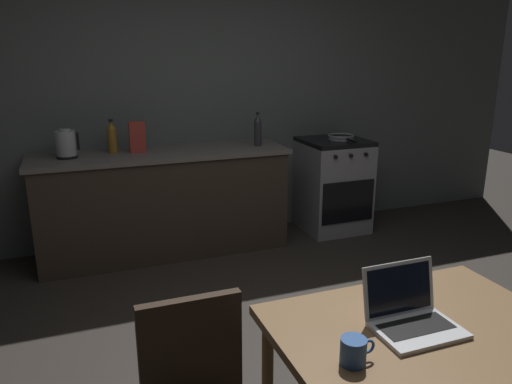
% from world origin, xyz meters
% --- Properties ---
extents(ground_plane, '(12.00, 12.00, 0.00)m').
position_xyz_m(ground_plane, '(0.00, 0.00, 0.00)').
color(ground_plane, '#2D2823').
extents(back_wall, '(6.40, 0.10, 2.71)m').
position_xyz_m(back_wall, '(0.30, 2.32, 1.35)').
color(back_wall, '#535A58').
rests_on(back_wall, ground_plane).
extents(kitchen_counter, '(2.16, 0.64, 0.91)m').
position_xyz_m(kitchen_counter, '(-0.46, 1.97, 0.46)').
color(kitchen_counter, '#382D23').
rests_on(kitchen_counter, ground_plane).
extents(stove_oven, '(0.60, 0.62, 0.91)m').
position_xyz_m(stove_oven, '(1.21, 1.97, 0.45)').
color(stove_oven, gray).
rests_on(stove_oven, ground_plane).
extents(dining_table, '(1.12, 0.78, 0.72)m').
position_xyz_m(dining_table, '(0.02, -0.83, 0.64)').
color(dining_table, brown).
rests_on(dining_table, ground_plane).
extents(laptop, '(0.32, 0.27, 0.22)m').
position_xyz_m(laptop, '(-0.02, -0.81, 0.76)').
color(laptop, silver).
rests_on(laptop, dining_table).
extents(electric_kettle, '(0.18, 0.16, 0.23)m').
position_xyz_m(electric_kettle, '(-1.21, 1.97, 1.02)').
color(electric_kettle, black).
rests_on(electric_kettle, kitchen_counter).
extents(bottle, '(0.07, 0.07, 0.30)m').
position_xyz_m(bottle, '(0.39, 1.92, 1.05)').
color(bottle, '#2D2D33').
rests_on(bottle, kitchen_counter).
extents(frying_pan, '(0.26, 0.43, 0.05)m').
position_xyz_m(frying_pan, '(1.27, 1.95, 0.93)').
color(frying_pan, gray).
rests_on(frying_pan, stove_oven).
extents(coffee_mug, '(0.13, 0.09, 0.09)m').
position_xyz_m(coffee_mug, '(-0.35, -0.93, 0.76)').
color(coffee_mug, '#264C8C').
rests_on(coffee_mug, dining_table).
extents(cereal_box, '(0.13, 0.05, 0.26)m').
position_xyz_m(cereal_box, '(-0.65, 1.99, 1.04)').
color(cereal_box, '#B2382D').
rests_on(cereal_box, kitchen_counter).
extents(bottle_b, '(0.08, 0.08, 0.28)m').
position_xyz_m(bottle_b, '(-0.85, 2.05, 1.04)').
color(bottle_b, '#8C601E').
rests_on(bottle_b, kitchen_counter).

